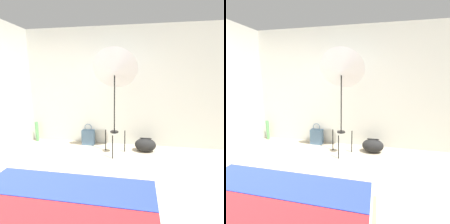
# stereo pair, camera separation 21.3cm
# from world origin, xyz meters

# --- Properties ---
(ground_plane) EXTENTS (14.00, 14.00, 0.00)m
(ground_plane) POSITION_xyz_m (0.00, 0.00, 0.00)
(ground_plane) COLOR tan
(wall_back) EXTENTS (8.00, 0.05, 2.60)m
(wall_back) POSITION_xyz_m (0.00, 2.23, 1.30)
(wall_back) COLOR beige
(wall_back) RESTS_ON ground_plane
(photo_umbrella) EXTENTS (0.87, 0.60, 2.07)m
(photo_umbrella) POSITION_xyz_m (0.45, 1.67, 1.64)
(photo_umbrella) COLOR black
(photo_umbrella) RESTS_ON ground_plane
(tote_bag) EXTENTS (0.28, 0.16, 0.49)m
(tote_bag) POSITION_xyz_m (-0.21, 2.06, 0.18)
(tote_bag) COLOR slate
(tote_bag) RESTS_ON ground_plane
(duffel_bag) EXTENTS (0.44, 0.28, 0.29)m
(duffel_bag) POSITION_xyz_m (1.08, 1.88, 0.14)
(duffel_bag) COLOR black
(duffel_bag) RESTS_ON ground_plane
(paper_roll) EXTENTS (0.07, 0.07, 0.48)m
(paper_roll) POSITION_xyz_m (-1.51, 2.08, 0.24)
(paper_roll) COLOR #56995B
(paper_roll) RESTS_ON ground_plane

